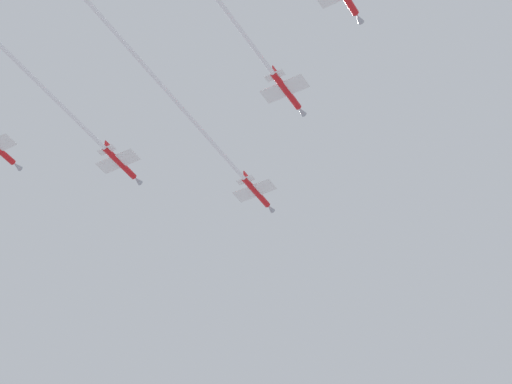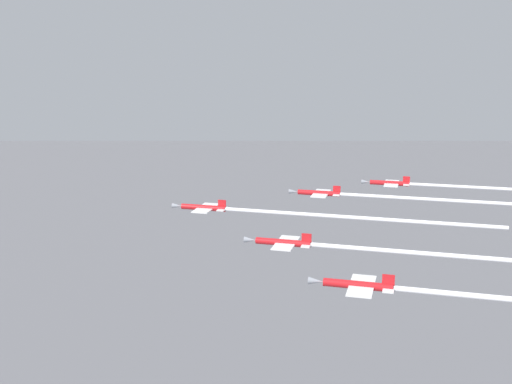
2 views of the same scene
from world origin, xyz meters
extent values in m
cylinder|color=red|center=(-4.79, 4.15, 110.20)|extent=(8.51, 3.28, 1.04)
cone|color=#9EA3AD|center=(0.24, 5.54, 110.20)|extent=(2.09, 1.46, 0.99)
cube|color=white|center=(-5.25, 4.03, 110.15)|extent=(4.94, 8.13, 0.17)
cube|color=white|center=(-8.40, 3.16, 110.20)|extent=(2.14, 3.46, 0.17)
cube|color=red|center=(-8.32, 3.18, 111.06)|extent=(1.50, 0.55, 1.71)
cylinder|color=white|center=(-32.50, -3.48, 110.20)|extent=(47.38, 13.71, 0.73)
cylinder|color=red|center=(-27.40, 15.03, 109.90)|extent=(8.51, 3.28, 1.04)
cone|color=#9EA3AD|center=(-22.37, 16.42, 109.90)|extent=(2.09, 1.46, 0.99)
cube|color=white|center=(-27.86, 14.90, 109.85)|extent=(4.94, 8.13, 0.17)
cube|color=white|center=(-31.00, 14.04, 109.90)|extent=(2.14, 3.46, 0.17)
cube|color=red|center=(-30.93, 14.06, 110.75)|extent=(1.50, 0.55, 1.71)
cylinder|color=white|center=(-53.60, 7.81, 109.90)|extent=(44.36, 12.87, 0.73)
cylinder|color=red|center=(-18.64, -16.76, 110.51)|extent=(8.51, 3.28, 1.04)
cone|color=#9EA3AD|center=(-13.61, -15.38, 110.51)|extent=(2.09, 1.46, 0.99)
cube|color=white|center=(-19.10, -16.89, 110.46)|extent=(4.94, 8.13, 0.17)
cube|color=white|center=(-22.24, -17.76, 110.51)|extent=(2.14, 3.46, 0.17)
cube|color=red|center=(-22.17, -17.74, 111.36)|extent=(1.50, 0.55, 1.71)
cone|color=#9EA3AD|center=(-39.44, 28.82, 110.43)|extent=(2.09, 1.46, 0.99)
cone|color=#9EA3AD|center=(-21.92, -34.77, 109.97)|extent=(2.09, 1.46, 0.99)
camera|label=1|loc=(-92.94, -85.14, 2.05)|focal=64.34mm
camera|label=2|loc=(-70.48, 96.23, 138.41)|focal=43.81mm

